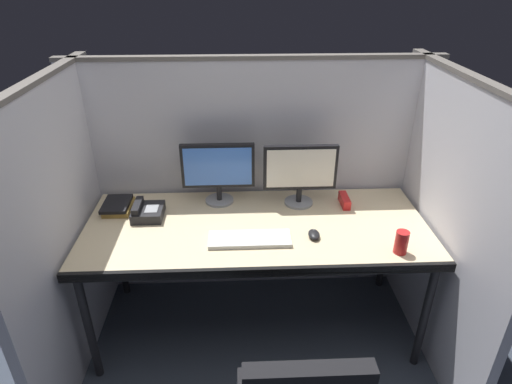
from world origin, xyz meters
TOP-DOWN VIEW (x-y plane):
  - ground_plane at (0.00, 0.00)m, footprint 8.00×8.00m
  - cubicle_partition_rear at (0.00, 0.74)m, footprint 2.21×0.06m
  - cubicle_partition_left at (-0.99, 0.20)m, footprint 0.06×1.41m
  - cubicle_partition_right at (0.99, 0.20)m, footprint 0.06×1.41m
  - desk at (0.00, 0.29)m, footprint 1.90×0.80m
  - monitor_left at (-0.21, 0.58)m, footprint 0.43×0.17m
  - monitor_right at (0.27, 0.53)m, footprint 0.43×0.17m
  - keyboard_main at (-0.04, 0.14)m, footprint 0.43×0.15m
  - computer_mouse at (0.30, 0.16)m, footprint 0.06×0.10m
  - red_stapler at (0.54, 0.50)m, footprint 0.04×0.15m
  - desk_phone at (-0.62, 0.42)m, footprint 0.17×0.19m
  - book_stack at (-0.81, 0.50)m, footprint 0.16×0.21m
  - soda_can at (0.71, 0.01)m, footprint 0.07×0.07m

SIDE VIEW (x-z plane):
  - ground_plane at x=0.00m, z-range 0.00..0.00m
  - desk at x=0.00m, z-range 0.32..1.06m
  - keyboard_main at x=-0.04m, z-range 0.74..0.76m
  - computer_mouse at x=0.30m, z-range 0.74..0.77m
  - book_stack at x=-0.81m, z-range 0.74..0.79m
  - red_stapler at x=0.54m, z-range 0.74..0.80m
  - desk_phone at x=-0.62m, z-range 0.73..0.82m
  - cubicle_partition_rear at x=0.00m, z-range 0.00..1.58m
  - cubicle_partition_left at x=-0.99m, z-range 0.00..1.58m
  - cubicle_partition_right at x=0.99m, z-range 0.00..1.58m
  - soda_can at x=0.71m, z-range 0.74..0.86m
  - monitor_left at x=-0.21m, z-range 0.77..1.14m
  - monitor_right at x=0.27m, z-range 0.77..1.14m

